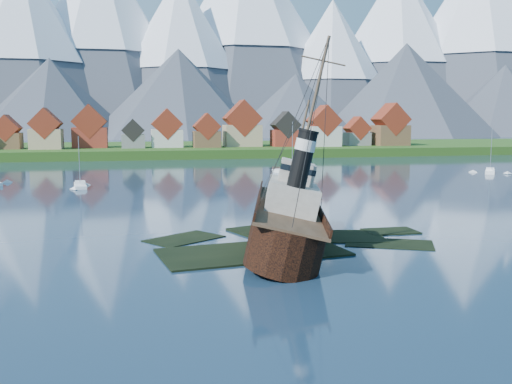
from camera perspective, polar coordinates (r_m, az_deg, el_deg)
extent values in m
plane|color=#172C41|center=(58.97, 2.11, -5.53)|extent=(1400.00, 1400.00, 0.00)
cube|color=black|center=(56.48, -0.35, -6.43)|extent=(19.08, 11.42, 1.00)
cube|color=black|center=(64.47, 6.42, -4.80)|extent=(15.15, 9.76, 1.00)
cube|color=black|center=(68.04, 1.87, -4.04)|extent=(11.45, 9.06, 1.00)
cube|color=black|center=(62.17, 13.17, -5.44)|extent=(10.27, 8.34, 1.00)
cube|color=black|center=(63.38, -7.19, -5.04)|extent=(9.42, 8.68, 1.00)
cube|color=black|center=(68.72, 13.30, -4.18)|extent=(6.00, 4.00, 1.00)
cube|color=#1B4313|center=(226.53, -8.60, 3.89)|extent=(600.00, 80.00, 3.20)
cube|color=#3F3D38|center=(188.70, -7.86, 3.24)|extent=(600.00, 2.50, 2.00)
cube|color=brown|center=(212.96, -23.59, 4.71)|extent=(9.00, 8.00, 5.50)
cube|color=maroon|center=(212.86, -23.65, 5.88)|extent=(9.16, 8.16, 9.16)
cube|color=tan|center=(207.81, -20.23, 4.99)|extent=(10.50, 9.00, 6.80)
cube|color=maroon|center=(207.71, -20.30, 6.45)|extent=(10.69, 9.18, 10.69)
cube|color=maroon|center=(212.32, -16.26, 5.25)|extent=(12.00, 8.50, 7.20)
cube|color=maroon|center=(212.22, -16.31, 6.80)|extent=(12.22, 8.67, 12.22)
cube|color=slate|center=(206.85, -12.18, 4.99)|extent=(8.00, 7.00, 4.80)
cube|color=black|center=(206.74, -12.21, 6.06)|extent=(8.15, 7.14, 8.15)
cube|color=beige|center=(210.18, -8.90, 5.32)|extent=(11.00, 9.50, 6.40)
cube|color=maroon|center=(210.07, -8.93, 6.73)|extent=(11.20, 9.69, 11.20)
cube|color=brown|center=(207.50, -4.95, 5.27)|extent=(9.50, 8.00, 5.80)
cube|color=maroon|center=(207.39, -4.97, 6.55)|extent=(9.67, 8.16, 9.67)
cube|color=tan|center=(214.61, -1.40, 5.66)|extent=(13.50, 10.00, 8.00)
cube|color=maroon|center=(214.52, -1.41, 7.37)|extent=(13.75, 10.20, 13.75)
cube|color=maroon|center=(215.31, 2.96, 5.42)|extent=(10.00, 8.50, 6.20)
cube|color=black|center=(215.20, 2.96, 6.72)|extent=(10.18, 8.67, 10.18)
cube|color=beige|center=(216.52, 6.76, 5.56)|extent=(11.50, 9.00, 7.50)
cube|color=maroon|center=(216.43, 6.78, 7.10)|extent=(11.71, 9.18, 11.71)
cube|color=slate|center=(225.58, 10.05, 5.25)|extent=(9.00, 7.50, 5.00)
cube|color=maroon|center=(225.48, 10.07, 6.29)|extent=(9.16, 7.65, 9.16)
cube|color=brown|center=(228.96, 13.27, 5.54)|extent=(12.50, 10.00, 7.80)
cube|color=maroon|center=(228.88, 13.32, 7.08)|extent=(12.73, 10.20, 12.73)
cone|color=#2D333D|center=(521.31, -22.22, 13.35)|extent=(180.00, 180.00, 150.00)
cone|color=white|center=(525.60, -22.39, 16.60)|extent=(111.60, 111.60, 90.00)
cone|color=#2D333D|center=(556.38, -15.27, 14.77)|extent=(210.00, 210.00, 180.00)
cone|color=#2D333D|center=(530.68, -7.56, 13.43)|extent=(170.00, 170.00, 145.00)
cone|color=white|center=(534.60, -7.62, 16.52)|extent=(105.40, 105.40, 87.00)
cone|color=#2D333D|center=(588.20, -0.92, 15.58)|extent=(240.00, 240.00, 200.00)
cone|color=#2D333D|center=(549.69, 7.59, 12.17)|extent=(150.00, 150.00, 125.00)
cone|color=white|center=(552.41, 7.64, 14.75)|extent=(93.00, 93.00, 75.00)
cone|color=#2D333D|center=(610.35, 13.94, 13.65)|extent=(200.00, 200.00, 170.00)
cone|color=white|center=(615.17, 14.04, 16.80)|extent=(124.00, 124.00, 102.00)
cone|color=#2D333D|center=(637.62, 21.25, 14.00)|extent=(230.00, 230.00, 190.00)
cone|color=white|center=(643.49, 21.41, 17.35)|extent=(142.60, 142.60, 114.00)
cone|color=#2D333D|center=(433.53, -19.83, 8.70)|extent=(120.00, 120.00, 58.00)
cone|color=#2D333D|center=(426.46, -7.70, 9.62)|extent=(136.00, 136.00, 66.00)
cone|color=#2D333D|center=(446.46, 4.00, 8.54)|extent=(110.00, 110.00, 50.00)
cone|color=#2D333D|center=(477.12, 14.70, 9.74)|extent=(150.00, 150.00, 75.00)
cone|color=#2D333D|center=(524.29, 23.53, 8.31)|extent=(124.00, 124.00, 60.00)
cube|color=black|center=(58.17, 2.36, -3.57)|extent=(6.58, 18.95, 3.95)
cone|color=black|center=(69.96, -0.17, -1.72)|extent=(6.58, 6.58, 6.58)
cylinder|color=black|center=(49.25, 5.15, -5.59)|extent=(6.58, 6.58, 3.95)
cube|color=#4C3826|center=(57.81, 2.37, -1.55)|extent=(6.45, 25.01, 0.24)
cube|color=black|center=(57.04, -0.70, -1.24)|extent=(0.19, 24.22, 0.85)
cube|color=black|center=(58.62, 5.37, -1.04)|extent=(0.19, 24.22, 0.85)
cube|color=#ADA89E|center=(56.26, 2.74, -0.35)|extent=(4.89, 7.99, 2.82)
cube|color=#ADA89E|center=(56.89, 2.51, 2.21)|extent=(3.38, 3.76, 2.07)
cylinder|color=black|center=(52.88, 3.64, 3.56)|extent=(1.79, 1.79, 5.27)
cylinder|color=silver|center=(52.81, 3.65, 4.98)|extent=(1.88, 1.88, 1.03)
cylinder|color=#473828|center=(64.51, 0.71, 4.49)|extent=(0.26, 0.26, 11.28)
cylinder|color=#473828|center=(54.90, 3.06, 9.49)|extent=(0.30, 0.30, 12.22)
cube|color=white|center=(115.35, -17.17, 0.49)|extent=(3.15, 8.68, 1.07)
cube|color=white|center=(115.26, -17.18, 0.91)|extent=(2.14, 2.59, 0.63)
cylinder|color=gray|center=(114.88, -17.26, 3.06)|extent=(0.13, 0.13, 9.29)
cube|color=white|center=(150.40, 22.36, 1.79)|extent=(6.50, 8.01, 1.18)
cube|color=white|center=(150.32, 22.37, 2.14)|extent=(2.84, 2.96, 0.69)
cylinder|color=gray|center=(150.01, 22.46, 3.95)|extent=(0.14, 0.14, 10.19)
cube|color=white|center=(138.83, 3.64, 1.91)|extent=(8.08, 11.14, 1.35)
cube|color=white|center=(138.74, 3.64, 2.35)|extent=(3.72, 3.97, 0.79)
cylinder|color=gray|center=(138.38, 3.66, 4.60)|extent=(0.16, 0.16, 11.70)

